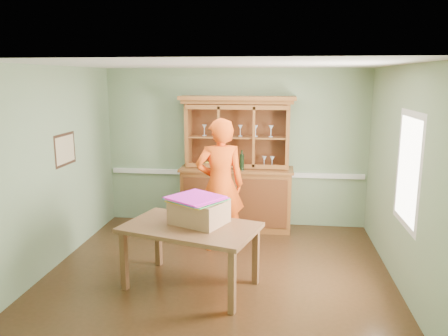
# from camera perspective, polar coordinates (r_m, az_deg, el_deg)

# --- Properties ---
(floor) EXTENTS (4.50, 4.50, 0.00)m
(floor) POSITION_cam_1_polar(r_m,az_deg,el_deg) (6.04, -0.58, -13.15)
(floor) COLOR #412715
(floor) RESTS_ON ground
(ceiling) EXTENTS (4.50, 4.50, 0.00)m
(ceiling) POSITION_cam_1_polar(r_m,az_deg,el_deg) (5.48, -0.64, 13.38)
(ceiling) COLOR white
(ceiling) RESTS_ON wall_back
(wall_back) EXTENTS (4.50, 0.00, 4.50)m
(wall_back) POSITION_cam_1_polar(r_m,az_deg,el_deg) (7.56, 1.45, 2.66)
(wall_back) COLOR gray
(wall_back) RESTS_ON floor
(wall_left) EXTENTS (0.00, 4.00, 4.00)m
(wall_left) POSITION_cam_1_polar(r_m,az_deg,el_deg) (6.32, -21.27, 0.04)
(wall_left) COLOR gray
(wall_left) RESTS_ON floor
(wall_right) EXTENTS (0.00, 4.00, 4.00)m
(wall_right) POSITION_cam_1_polar(r_m,az_deg,el_deg) (5.76, 22.17, -1.10)
(wall_right) COLOR gray
(wall_right) RESTS_ON floor
(wall_front) EXTENTS (4.50, 0.00, 4.50)m
(wall_front) POSITION_cam_1_polar(r_m,az_deg,el_deg) (3.71, -4.84, -7.08)
(wall_front) COLOR gray
(wall_front) RESTS_ON floor
(chair_rail) EXTENTS (4.41, 0.05, 0.08)m
(chair_rail) POSITION_cam_1_polar(r_m,az_deg,el_deg) (7.62, 1.42, -0.71)
(chair_rail) COLOR silver
(chair_rail) RESTS_ON wall_back
(framed_map) EXTENTS (0.03, 0.60, 0.46)m
(framed_map) POSITION_cam_1_polar(r_m,az_deg,el_deg) (6.53, -20.01, 2.29)
(framed_map) COLOR #352015
(framed_map) RESTS_ON wall_left
(window_panel) EXTENTS (0.03, 0.96, 1.36)m
(window_panel) POSITION_cam_1_polar(r_m,az_deg,el_deg) (5.44, 22.87, -0.25)
(window_panel) COLOR silver
(window_panel) RESTS_ON wall_right
(china_hutch) EXTENTS (1.91, 0.63, 2.25)m
(china_hutch) POSITION_cam_1_polar(r_m,az_deg,el_deg) (7.42, 1.65, -1.95)
(china_hutch) COLOR brown
(china_hutch) RESTS_ON floor
(dining_table) EXTENTS (1.78, 1.35, 0.79)m
(dining_table) POSITION_cam_1_polar(r_m,az_deg,el_deg) (5.36, -4.41, -8.45)
(dining_table) COLOR brown
(dining_table) RESTS_ON floor
(cardboard_box) EXTENTS (0.76, 0.70, 0.29)m
(cardboard_box) POSITION_cam_1_polar(r_m,az_deg,el_deg) (5.37, -3.28, -5.72)
(cardboard_box) COLOR #A27353
(cardboard_box) RESTS_ON dining_table
(kite_stack) EXTENTS (0.77, 0.77, 0.05)m
(kite_stack) POSITION_cam_1_polar(r_m,az_deg,el_deg) (5.29, -3.59, -4.06)
(kite_stack) COLOR gold
(kite_stack) RESTS_ON cardboard_box
(person) EXTENTS (0.82, 0.65, 1.98)m
(person) POSITION_cam_1_polar(r_m,az_deg,el_deg) (6.43, -0.51, -2.24)
(person) COLOR #EE4E0F
(person) RESTS_ON floor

